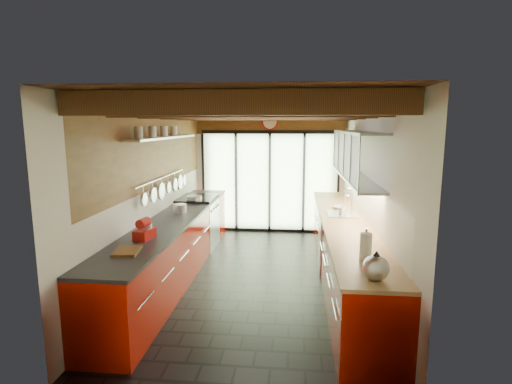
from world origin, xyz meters
TOP-DOWN VIEW (x-y plane):
  - ground at (0.00, 0.00)m, footprint 5.50×5.50m
  - room_shell at (0.00, 0.00)m, footprint 5.50×5.50m
  - ceiling_beams at (-0.00, 0.38)m, footprint 3.14×5.06m
  - glass_door at (0.00, 2.69)m, footprint 2.95×0.10m
  - left_counter at (-1.28, 0.00)m, footprint 0.68×5.00m
  - range_stove at (-1.28, 1.45)m, footprint 0.66×0.90m
  - right_counter at (1.27, 0.00)m, footprint 0.68×5.00m
  - sink_assembly at (1.29, 0.40)m, footprint 0.45×0.52m
  - upper_cabinets_right at (1.43, 0.30)m, footprint 0.34×3.00m
  - left_wall_fixtures at (-1.47, 0.29)m, footprint 0.28×2.60m
  - stand_mixer at (-1.27, -1.20)m, footprint 0.21×0.31m
  - pot_large at (-1.27, 0.28)m, footprint 0.23×0.23m
  - pot_small at (-1.27, 1.20)m, footprint 0.29×0.29m
  - cutting_board at (-1.27, -1.73)m, footprint 0.30×0.39m
  - kettle at (1.27, -2.25)m, footprint 0.29×0.32m
  - paper_towel at (1.27, -1.72)m, footprint 0.15×0.15m
  - soap_bottle at (1.27, 0.30)m, footprint 0.11×0.11m
  - bowl at (1.27, 0.81)m, footprint 0.26×0.26m

SIDE VIEW (x-z plane):
  - ground at x=0.00m, z-range 0.00..0.00m
  - right_counter at x=1.27m, z-range 0.00..0.92m
  - left_counter at x=-1.28m, z-range 0.00..0.92m
  - range_stove at x=-1.28m, z-range -0.01..0.96m
  - cutting_board at x=-1.27m, z-range 0.92..0.95m
  - bowl at x=1.27m, z-range 0.92..0.97m
  - sink_assembly at x=1.29m, z-range 0.75..1.17m
  - pot_small at x=-1.27m, z-range 0.92..1.02m
  - pot_large at x=-1.27m, z-range 0.92..1.06m
  - soap_bottle at x=1.27m, z-range 0.92..1.11m
  - stand_mixer at x=-1.27m, z-range 0.89..1.16m
  - kettle at x=1.27m, z-range 0.90..1.18m
  - paper_towel at x=1.27m, z-range 0.89..1.23m
  - room_shell at x=0.00m, z-range -1.10..4.40m
  - glass_door at x=0.00m, z-range 0.21..3.11m
  - left_wall_fixtures at x=-1.47m, z-range 1.31..2.26m
  - upper_cabinets_right at x=1.43m, z-range 0.35..3.35m
  - ceiling_beams at x=0.00m, z-range 0.01..4.91m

